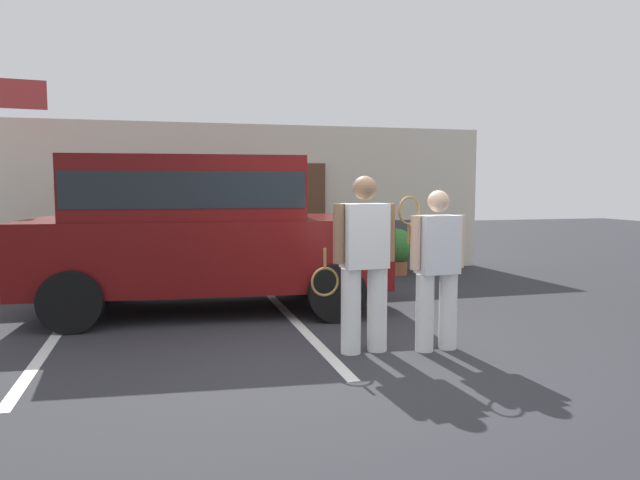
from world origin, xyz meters
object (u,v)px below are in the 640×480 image
parked_suv (200,226)px  potted_plant_by_porch (396,249)px  tennis_player_man (364,262)px  flag_pole (7,145)px  tennis_player_woman (437,267)px

parked_suv → potted_plant_by_porch: 4.46m
tennis_player_man → flag_pole: (-4.24, 4.61, 1.39)m
parked_suv → tennis_player_man: parked_suv is taller
tennis_player_man → potted_plant_by_porch: 5.30m
tennis_player_man → potted_plant_by_porch: tennis_player_man is taller
parked_suv → tennis_player_woman: bearing=-44.6°
parked_suv → tennis_player_woman: size_ratio=2.90×
tennis_player_man → tennis_player_woman: (0.74, -0.12, -0.06)m
tennis_player_woman → potted_plant_by_porch: 5.13m
tennis_player_woman → flag_pole: bearing=-47.7°
tennis_player_woman → potted_plant_by_porch: bearing=-111.9°
parked_suv → tennis_player_woman: (2.20, -2.56, -0.29)m
tennis_player_woman → flag_pole: (-4.98, 4.72, 1.45)m
potted_plant_by_porch → tennis_player_woman: bearing=-107.7°
tennis_player_woman → flag_pole: 7.02m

